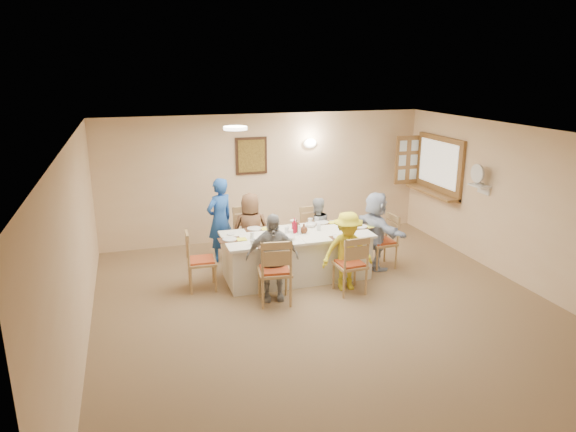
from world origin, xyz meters
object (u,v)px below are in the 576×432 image
object	(u,v)px
chair_left_end	(202,260)
diner_front_right	(347,251)
chair_back_left	(250,237)
chair_back_right	(314,233)
desk_fan	(479,177)
chair_right_end	(382,241)
diner_back_left	(251,231)
serving_hatch	(439,166)
caregiver	(220,220)
chair_front_left	(275,270)
diner_right_end	(376,230)
diner_front_left	(272,257)
diner_back_right	(316,229)
condiment_ketchup	(294,226)
dining_table	(296,255)
chair_front_right	(350,263)

from	to	relation	value
chair_left_end	diner_front_right	world-z (taller)	diner_front_right
chair_back_left	chair_back_right	bearing A→B (deg)	-7.99
desk_fan	chair_right_end	distance (m)	1.97
chair_back_left	diner_front_right	bearing A→B (deg)	-58.95
diner_back_left	serving_hatch	bearing A→B (deg)	-168.07
desk_fan	caregiver	bearing A→B (deg)	161.11
chair_front_left	diner_back_left	size ratio (longest dim) A/B	0.78
serving_hatch	diner_right_end	xyz separation A→B (m)	(-1.86, -1.06, -0.83)
chair_right_end	diner_front_left	size ratio (longest dim) A/B	0.70
chair_back_left	diner_back_right	bearing A→B (deg)	-13.70
condiment_ketchup	chair_right_end	bearing A→B (deg)	-1.25
desk_fan	diner_back_right	xyz separation A→B (m)	(-2.57, 0.97, -0.98)
diner_right_end	chair_left_end	bearing A→B (deg)	80.88
desk_fan	dining_table	bearing A→B (deg)	174.69
chair_front_right	chair_right_end	world-z (taller)	chair_front_right
chair_back_left	chair_front_left	world-z (taller)	chair_front_left
serving_hatch	caregiver	xyz separation A→B (m)	(-4.33, 0.09, -0.75)
chair_left_end	condiment_ketchup	xyz separation A→B (m)	(1.52, 0.03, 0.41)
dining_table	chair_back_right	distance (m)	1.00
chair_front_right	serving_hatch	bearing A→B (deg)	-147.87
diner_front_left	condiment_ketchup	bearing A→B (deg)	61.74
chair_right_end	chair_back_right	bearing A→B (deg)	-133.50
chair_back_right	chair_right_end	world-z (taller)	chair_right_end
serving_hatch	chair_front_left	distance (m)	4.41
chair_front_left	chair_right_end	xyz separation A→B (m)	(2.15, 0.80, -0.05)
chair_back_left	chair_front_left	distance (m)	1.60
chair_front_right	condiment_ketchup	xyz separation A→B (m)	(-0.63, 0.83, 0.42)
dining_table	chair_back_left	world-z (taller)	chair_back_left
caregiver	diner_back_left	bearing A→B (deg)	104.09
chair_front_right	diner_back_left	distance (m)	1.91
diner_back_left	diner_front_left	world-z (taller)	diner_front_left
desk_fan	diner_back_right	size ratio (longest dim) A/B	0.26
diner_front_left	chair_back_left	bearing A→B (deg)	100.48
diner_front_left	caregiver	xyz separation A→B (m)	(-0.45, 1.83, 0.09)
desk_fan	diner_front_right	size ratio (longest dim) A/B	0.24
chair_back_left	diner_back_right	size ratio (longest dim) A/B	0.89
condiment_ketchup	diner_back_right	bearing A→B (deg)	45.85
chair_right_end	condiment_ketchup	xyz separation A→B (m)	(-1.58, 0.03, 0.42)
chair_back_right	chair_front_right	world-z (taller)	chair_front_right
serving_hatch	condiment_ketchup	world-z (taller)	serving_hatch
dining_table	chair_left_end	distance (m)	1.55
diner_back_right	diner_right_end	world-z (taller)	diner_right_end
diner_right_end	condiment_ketchup	size ratio (longest dim) A/B	5.36
diner_front_right	diner_back_right	bearing A→B (deg)	93.77
serving_hatch	chair_back_left	world-z (taller)	serving_hatch
diner_front_left	condiment_ketchup	xyz separation A→B (m)	(0.57, 0.71, 0.22)
chair_back_right	caregiver	world-z (taller)	caregiver
chair_left_end	serving_hatch	bearing A→B (deg)	-74.61
chair_left_end	chair_right_end	world-z (taller)	chair_left_end
chair_back_left	diner_front_left	world-z (taller)	diner_front_left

